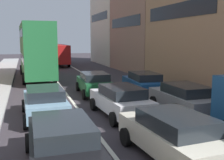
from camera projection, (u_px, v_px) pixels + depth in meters
name	position (u px, v px, depth m)	size (l,w,h in m)	color
lane_stripe_left	(61.00, 87.00, 21.53)	(0.16, 60.00, 0.01)	silver
lane_stripe_right	(102.00, 84.00, 22.55)	(0.16, 60.00, 0.01)	silver
building_row_right	(174.00, 20.00, 26.90)	(7.20, 43.90, 12.92)	beige
sedan_centre_lane_second	(173.00, 134.00, 8.46)	(2.29, 4.41, 1.49)	beige
wagon_left_lane_second	(62.00, 142.00, 7.81)	(2.08, 4.31, 1.49)	black
hatchback_centre_lane_third	(121.00, 100.00, 13.24)	(2.26, 4.40, 1.49)	silver
sedan_left_lane_third	(45.00, 102.00, 12.87)	(2.13, 4.34, 1.49)	#759EB7
coupe_centre_lane_fourth	(94.00, 83.00, 18.40)	(2.23, 4.38, 1.49)	#19592D
sedan_right_lane_behind_truck	(184.00, 98.00, 13.67)	(2.09, 4.32, 1.49)	gray
wagon_right_lane_far	(144.00, 83.00, 18.48)	(2.29, 4.41, 1.49)	#194C8C
bus_mid_queue_primary	(36.00, 49.00, 25.31)	(3.08, 10.58, 5.06)	#1E6033
bus_far_queue_secondary	(57.00, 53.00, 39.12)	(2.95, 10.54, 2.90)	#B21919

